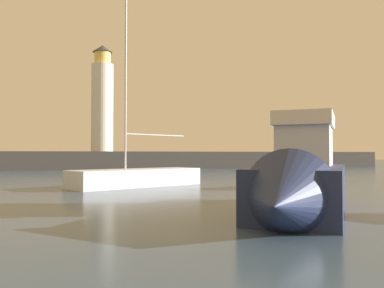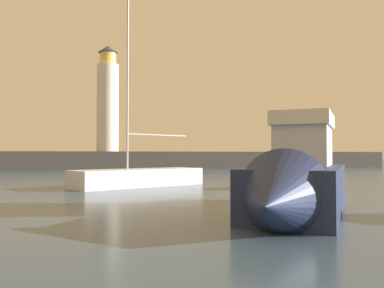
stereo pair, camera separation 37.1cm
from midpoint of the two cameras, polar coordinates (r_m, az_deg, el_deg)
name	(u,v)px [view 1 (the left image)]	position (r m, az deg, el deg)	size (l,w,h in m)	color
ground_plane	(128,183)	(28.17, -9.45, -5.49)	(220.00, 220.00, 0.00)	#384C60
breakwater	(101,160)	(54.90, -12.98, -2.28)	(84.65, 4.68, 2.37)	#423F3D
lighthouse	(102,101)	(55.36, -12.87, 5.99)	(2.91, 2.91, 14.33)	silver
motorboat_0	(298,181)	(22.81, 14.43, -5.07)	(1.68, 5.59, 1.95)	beige
motorboat_2	(299,180)	(13.20, 14.23, -5.04)	(7.74, 8.89, 3.89)	#1E284C
sailboat_moored	(137,177)	(25.11, -8.29, -4.65)	(8.75, 5.98, 13.09)	silver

